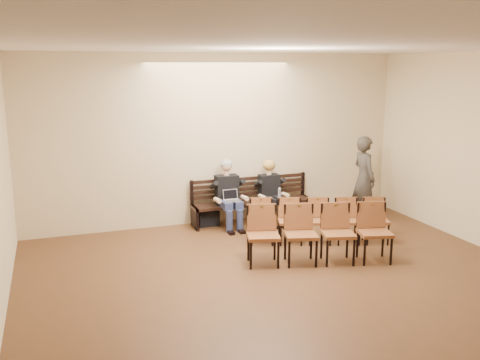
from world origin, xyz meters
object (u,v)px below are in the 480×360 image
object	(u,v)px
bench	(253,212)
bag	(208,218)
water_bottle	(279,199)
laptop	(232,203)
seated_woman	(271,194)
chair_row_back	(319,221)
passerby	(364,172)
seated_man	(228,194)
chair_row_front	(319,235)

from	to	relation	value
bench	bag	size ratio (longest dim) A/B	6.07
water_bottle	bag	xyz separation A→B (m)	(-1.40, 0.48, -0.40)
laptop	bag	world-z (taller)	laptop
seated_woman	water_bottle	bearing A→B (deg)	-72.41
laptop	chair_row_back	bearing A→B (deg)	-50.97
laptop	water_bottle	xyz separation A→B (m)	(1.01, -0.03, -0.00)
chair_row_back	passerby	bearing A→B (deg)	52.08
bag	water_bottle	bearing A→B (deg)	-19.07
seated_man	passerby	distance (m)	2.95
seated_man	bench	bearing A→B (deg)	11.68
seated_man	laptop	world-z (taller)	seated_man
bag	chair_row_back	world-z (taller)	chair_row_back
seated_woman	laptop	size ratio (longest dim) A/B	3.98
chair_row_back	seated_man	bearing A→B (deg)	147.49
water_bottle	passerby	size ratio (longest dim) A/B	0.11
seated_man	water_bottle	distance (m)	1.06
chair_row_back	laptop	bearing A→B (deg)	152.00
bag	passerby	xyz separation A→B (m)	(3.27, -0.67, 0.88)
bag	chair_row_front	world-z (taller)	chair_row_front
laptop	chair_row_front	distance (m)	2.35
bench	chair_row_back	size ratio (longest dim) A/B	1.01
bench	water_bottle	xyz separation A→B (m)	(0.44, -0.38, 0.34)
seated_woman	passerby	distance (m)	2.05
bench	seated_man	size ratio (longest dim) A/B	1.88
water_bottle	chair_row_back	xyz separation A→B (m)	(0.24, -1.28, -0.14)
bench	seated_man	xyz separation A→B (m)	(-0.58, -0.12, 0.46)
seated_woman	bag	xyz separation A→B (m)	(-1.31, 0.22, -0.45)
water_bottle	bench	bearing A→B (deg)	139.06
seated_woman	passerby	world-z (taller)	passerby
seated_man	chair_row_front	bearing A→B (deg)	-72.28
passerby	bag	bearing A→B (deg)	78.64
laptop	water_bottle	size ratio (longest dim) A/B	1.39
water_bottle	seated_man	bearing A→B (deg)	165.57
seated_woman	chair_row_back	bearing A→B (deg)	-78.24
bench	water_bottle	distance (m)	0.67
bench	bag	world-z (taller)	bench
seated_woman	water_bottle	distance (m)	0.28
bench	bag	xyz separation A→B (m)	(-0.96, 0.10, -0.07)
seated_man	bag	bearing A→B (deg)	149.62
seated_woman	water_bottle	size ratio (longest dim) A/B	5.53
seated_man	passerby	xyz separation A→B (m)	(2.89, -0.45, 0.34)
laptop	chair_row_back	distance (m)	1.82
bench	seated_woman	distance (m)	0.54
bag	chair_row_front	distance (m)	2.93
laptop	chair_row_back	xyz separation A→B (m)	(1.25, -1.31, -0.14)
seated_man	bag	xyz separation A→B (m)	(-0.38, 0.22, -0.53)
chair_row_back	chair_row_front	bearing A→B (deg)	-99.29
laptop	bag	size ratio (longest dim) A/B	0.72
chair_row_front	chair_row_back	bearing A→B (deg)	77.29
chair_row_back	bench	bearing A→B (deg)	130.49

